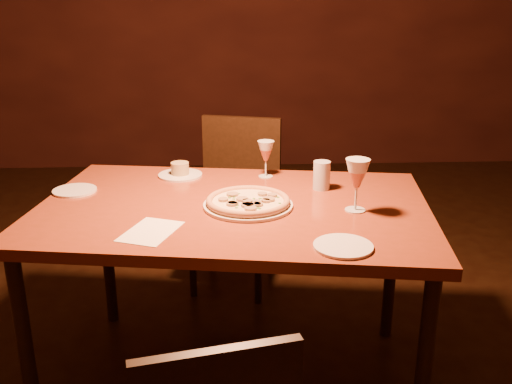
{
  "coord_description": "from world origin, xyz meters",
  "views": [
    {
      "loc": [
        -0.07,
        -2.0,
        1.6
      ],
      "look_at": [
        0.04,
        0.17,
        0.85
      ],
      "focal_mm": 40.0,
      "sensor_mm": 36.0,
      "label": 1
    }
  ],
  "objects": [
    {
      "name": "side_plate_left",
      "position": [
        -0.72,
        0.31,
        0.83
      ],
      "size": [
        0.18,
        0.18,
        0.01
      ],
      "primitive_type": "cylinder",
      "color": "silver",
      "rests_on": "dining_table"
    },
    {
      "name": "ramekin_saucer",
      "position": [
        -0.29,
        0.51,
        0.84
      ],
      "size": [
        0.2,
        0.2,
        0.06
      ],
      "color": "silver",
      "rests_on": "dining_table"
    },
    {
      "name": "wine_glass_right",
      "position": [
        0.41,
        0.03,
        0.92
      ],
      "size": [
        0.09,
        0.09,
        0.2
      ],
      "primitive_type": null,
      "color": "#A95C46",
      "rests_on": "dining_table"
    },
    {
      "name": "wine_glass_far",
      "position": [
        0.1,
        0.48,
        0.9
      ],
      "size": [
        0.08,
        0.08,
        0.17
      ],
      "primitive_type": null,
      "color": "#A95C46",
      "rests_on": "dining_table"
    },
    {
      "name": "chair_far",
      "position": [
        -0.03,
        1.07,
        0.54
      ],
      "size": [
        0.56,
        0.56,
        0.95
      ],
      "rotation": [
        0.0,
        0.0,
        -0.26
      ],
      "color": "black",
      "rests_on": "floor"
    },
    {
      "name": "menu_card",
      "position": [
        -0.35,
        -0.14,
        0.82
      ],
      "size": [
        0.23,
        0.27,
        0.0
      ],
      "primitive_type": "cube",
      "rotation": [
        0.0,
        0.0,
        -0.36
      ],
      "color": "white",
      "rests_on": "dining_table"
    },
    {
      "name": "pizza_plate",
      "position": [
        0.0,
        0.09,
        0.84
      ],
      "size": [
        0.35,
        0.35,
        0.04
      ],
      "color": "silver",
      "rests_on": "dining_table"
    },
    {
      "name": "dining_table",
      "position": [
        -0.06,
        0.12,
        0.75
      ],
      "size": [
        1.66,
        1.2,
        0.82
      ],
      "rotation": [
        0.0,
        0.0,
        -0.15
      ],
      "color": "maroon",
      "rests_on": "floor"
    },
    {
      "name": "side_plate_near",
      "position": [
        0.3,
        -0.31,
        0.83
      ],
      "size": [
        0.2,
        0.2,
        0.01
      ],
      "primitive_type": "cylinder",
      "color": "silver",
      "rests_on": "dining_table"
    },
    {
      "name": "back_wall",
      "position": [
        0.0,
        3.5,
        1.5
      ],
      "size": [
        6.0,
        0.04,
        3.0
      ],
      "primitive_type": "cube",
      "color": "#3D1913",
      "rests_on": "floor"
    },
    {
      "name": "water_tumbler",
      "position": [
        0.32,
        0.29,
        0.88
      ],
      "size": [
        0.07,
        0.07,
        0.12
      ],
      "primitive_type": "cylinder",
      "color": "#B1B9C1",
      "rests_on": "dining_table"
    }
  ]
}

